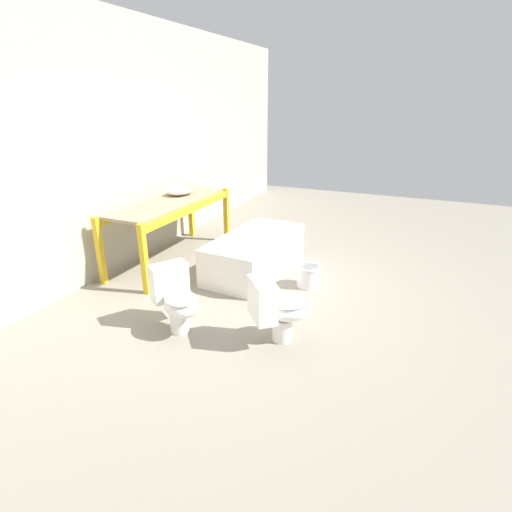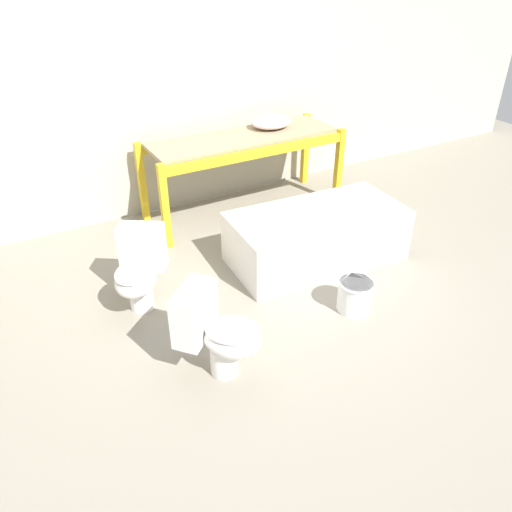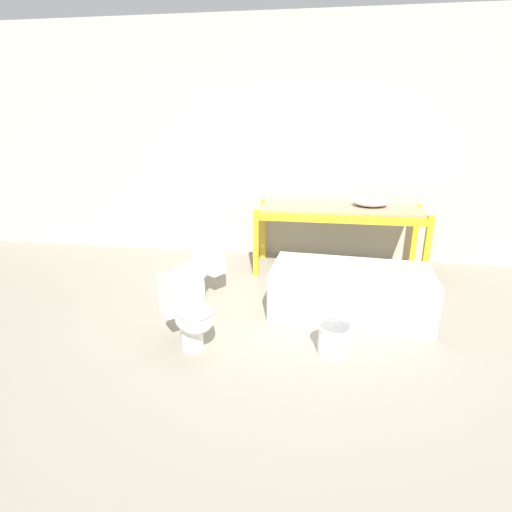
{
  "view_description": "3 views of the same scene",
  "coord_description": "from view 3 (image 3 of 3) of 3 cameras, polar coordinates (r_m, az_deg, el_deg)",
  "views": [
    {
      "loc": [
        -3.87,
        -1.69,
        2.17
      ],
      "look_at": [
        -0.06,
        -0.03,
        0.52
      ],
      "focal_mm": 28.0,
      "sensor_mm": 36.0,
      "label": 1
    },
    {
      "loc": [
        -1.82,
        -2.93,
        2.54
      ],
      "look_at": [
        -0.23,
        -0.14,
        0.54
      ],
      "focal_mm": 35.0,
      "sensor_mm": 36.0,
      "label": 2
    },
    {
      "loc": [
        0.28,
        -3.58,
        1.96
      ],
      "look_at": [
        -0.27,
        -0.04,
        0.7
      ],
      "focal_mm": 28.0,
      "sensor_mm": 36.0,
      "label": 3
    }
  ],
  "objects": [
    {
      "name": "ground_plane",
      "position": [
        4.09,
        3.86,
        -9.28
      ],
      "size": [
        12.0,
        12.0,
        0.0
      ],
      "primitive_type": "plane",
      "color": "gray"
    },
    {
      "name": "warehouse_wall_rear",
      "position": [
        5.68,
        6.23,
        15.64
      ],
      "size": [
        10.8,
        0.08,
        3.2
      ],
      "color": "#B2AD9E",
      "rests_on": "ground_plane"
    },
    {
      "name": "shelving_rack",
      "position": [
        5.27,
        11.82,
        5.59
      ],
      "size": [
        2.14,
        0.73,
        0.86
      ],
      "color": "gold",
      "rests_on": "ground_plane"
    },
    {
      "name": "sink_basin",
      "position": [
        5.35,
        16.1,
        7.52
      ],
      "size": [
        0.45,
        0.38,
        0.22
      ],
      "color": "silver",
      "rests_on": "shelving_rack"
    },
    {
      "name": "bathtub_main",
      "position": [
        4.24,
        13.32,
        -4.42
      ],
      "size": [
        1.65,
        0.88,
        0.49
      ],
      "rotation": [
        0.0,
        0.0,
        -0.07
      ],
      "color": "white",
      "rests_on": "ground_plane"
    },
    {
      "name": "toilet_near",
      "position": [
        3.57,
        -9.59,
        -7.61
      ],
      "size": [
        0.62,
        0.65,
        0.65
      ],
      "rotation": [
        0.0,
        0.0,
        0.71
      ],
      "color": "white",
      "rests_on": "ground_plane"
    },
    {
      "name": "toilet_far",
      "position": [
        4.49,
        -8.19,
        -1.76
      ],
      "size": [
        0.59,
        0.66,
        0.65
      ],
      "rotation": [
        0.0,
        0.0,
        -0.58
      ],
      "color": "white",
      "rests_on": "ground_plane"
    },
    {
      "name": "bucket_white",
      "position": [
        3.58,
        11.09,
        -11.46
      ],
      "size": [
        0.29,
        0.29,
        0.27
      ],
      "color": "white",
      "rests_on": "ground_plane"
    }
  ]
}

